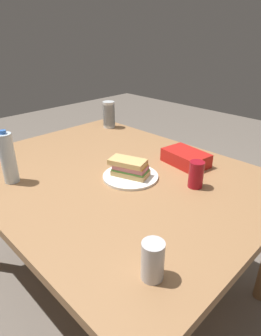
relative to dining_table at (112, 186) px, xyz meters
name	(u,v)px	position (x,y,z in m)	size (l,w,h in m)	color
ground_plane	(115,279)	(0.00, 0.00, -0.65)	(8.00, 8.00, 0.00)	#70665B
dining_table	(112,186)	(0.00, 0.00, 0.00)	(1.50, 1.17, 0.73)	#9E7047
paper_plate	(131,176)	(-0.11, -0.03, 0.09)	(0.27, 0.27, 0.01)	white
sandwich	(130,167)	(-0.10, -0.02, 0.13)	(0.20, 0.15, 0.08)	#DBB26B
soda_can_red	(196,174)	(-0.37, -0.17, 0.14)	(0.07, 0.07, 0.12)	maroon
chip_bag	(186,158)	(-0.20, -0.34, 0.11)	(0.23, 0.15, 0.07)	red
water_bottle_tall	(8,158)	(0.26, 0.39, 0.20)	(0.07, 0.07, 0.25)	silver
plastic_cup_stack	(109,115)	(0.56, -0.47, 0.17)	(0.08, 0.08, 0.18)	silver
soda_can_silver	(153,260)	(-0.58, 0.36, 0.14)	(0.07, 0.07, 0.12)	silver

